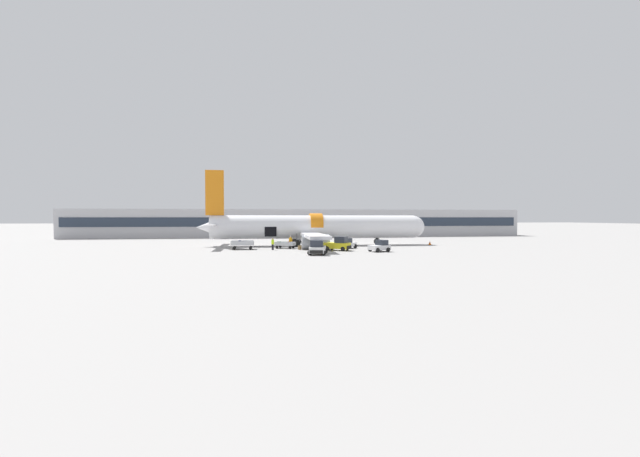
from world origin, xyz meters
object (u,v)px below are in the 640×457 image
object	(u,v)px
ground_crew_loader_a	(273,244)
ground_crew_driver	(310,241)
baggage_tug_mid	(380,247)
suitcase_on_tarmac_upright	(300,248)
baggage_cart_queued	(243,245)
ground_crew_loader_b	(291,241)
baggage_tug_rear	(348,244)
baggage_cart_loading	(285,245)
airplane	(313,228)
baggage_tug_lead	(317,248)
ground_crew_supervisor	(304,241)
baggage_tug_spare	(338,244)

from	to	relation	value
ground_crew_loader_a	ground_crew_driver	xyz separation A→B (m)	(5.38, 3.57, 0.07)
baggage_tug_mid	suitcase_on_tarmac_upright	size ratio (longest dim) A/B	4.22
baggage_cart_queued	ground_crew_driver	xyz separation A→B (m)	(9.24, 2.15, 0.29)
ground_crew_loader_a	ground_crew_loader_b	world-z (taller)	ground_crew_loader_b
baggage_tug_rear	baggage_cart_loading	xyz separation A→B (m)	(-8.58, 0.88, -0.13)
airplane	ground_crew_loader_b	world-z (taller)	airplane
baggage_tug_lead	ground_crew_driver	xyz separation A→B (m)	(0.51, 10.90, 0.15)
baggage_tug_lead	suitcase_on_tarmac_upright	xyz separation A→B (m)	(-1.37, 7.07, -0.45)
airplane	baggage_cart_queued	size ratio (longest dim) A/B	8.82
ground_crew_supervisor	suitcase_on_tarmac_upright	size ratio (longest dim) A/B	2.69
baggage_tug_rear	baggage_tug_spare	world-z (taller)	baggage_tug_spare
baggage_cart_queued	baggage_tug_rear	bearing A→B (deg)	-1.04
baggage_tug_mid	baggage_cart_queued	world-z (taller)	baggage_tug_mid
baggage_cart_loading	ground_crew_loader_b	xyz separation A→B (m)	(0.89, 2.29, 0.36)
baggage_tug_rear	ground_crew_supervisor	bearing A→B (deg)	161.37
baggage_tug_spare	baggage_tug_rear	bearing A→B (deg)	58.66
baggage_tug_lead	ground_crew_loader_b	distance (m)	11.87
baggage_tug_mid	baggage_cart_loading	world-z (taller)	baggage_tug_mid
baggage_tug_lead	ground_crew_loader_b	size ratio (longest dim) A/B	2.26
baggage_cart_loading	baggage_tug_spare	bearing A→B (deg)	-32.64
baggage_tug_mid	ground_crew_driver	distance (m)	11.17
baggage_tug_spare	baggage_cart_loading	distance (m)	7.79
baggage_tug_lead	ground_crew_supervisor	world-z (taller)	ground_crew_supervisor
baggage_tug_rear	baggage_cart_queued	xyz separation A→B (m)	(-14.18, 0.26, 0.00)
baggage_tug_lead	baggage_cart_queued	bearing A→B (deg)	134.94
ground_crew_loader_a	baggage_tug_lead	bearing A→B (deg)	-56.37
baggage_cart_queued	ground_crew_loader_b	bearing A→B (deg)	24.14
ground_crew_driver	suitcase_on_tarmac_upright	size ratio (longest dim) A/B	2.49
baggage_tug_mid	airplane	bearing A→B (deg)	120.00
airplane	baggage_tug_spare	xyz separation A→B (m)	(2.12, -9.51, -1.93)
baggage_tug_rear	baggage_tug_lead	bearing A→B (deg)	-122.68
baggage_cart_queued	ground_crew_loader_a	xyz separation A→B (m)	(3.86, -1.42, 0.22)
suitcase_on_tarmac_upright	baggage_cart_queued	bearing A→B (deg)	167.11
ground_crew_loader_b	ground_crew_driver	world-z (taller)	ground_crew_driver
ground_crew_driver	ground_crew_supervisor	size ratio (longest dim) A/B	0.93
ground_crew_driver	ground_crew_supervisor	distance (m)	1.04
airplane	baggage_tug_rear	world-z (taller)	airplane
baggage_tug_spare	ground_crew_loader_a	xyz separation A→B (m)	(-8.30, 2.16, 0.05)
airplane	ground_crew_loader_a	bearing A→B (deg)	-130.03
baggage_cart_loading	ground_crew_supervisor	distance (m)	2.95
ground_crew_driver	suitcase_on_tarmac_upright	bearing A→B (deg)	-116.07
baggage_tug_lead	ground_crew_driver	distance (m)	10.91
baggage_tug_lead	baggage_tug_rear	bearing A→B (deg)	57.32
airplane	ground_crew_loader_b	size ratio (longest dim) A/B	22.01
baggage_cart_queued	suitcase_on_tarmac_upright	bearing A→B (deg)	-12.89
airplane	baggage_tug_rear	size ratio (longest dim) A/B	13.01
baggage_cart_queued	baggage_tug_mid	bearing A→B (deg)	-19.45
airplane	ground_crew_driver	size ratio (longest dim) A/B	20.70
baggage_tug_mid	ground_crew_loader_b	distance (m)	13.68
baggage_tug_rear	ground_crew_loader_b	world-z (taller)	ground_crew_loader_b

